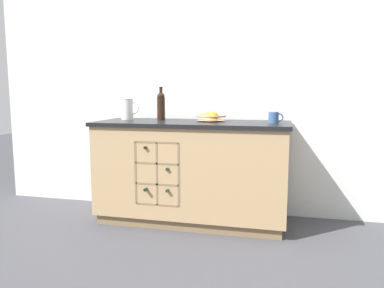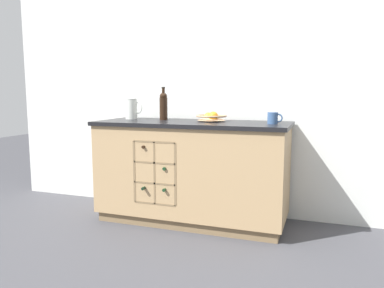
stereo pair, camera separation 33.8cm
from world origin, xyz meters
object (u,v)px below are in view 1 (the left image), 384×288
(white_pitcher, at_px, (127,109))
(standing_wine_bottle, at_px, (161,105))
(ceramic_mug, at_px, (274,118))
(fruit_bowl, at_px, (211,117))

(white_pitcher, relative_size, standing_wine_bottle, 0.65)
(ceramic_mug, height_order, standing_wine_bottle, standing_wine_bottle)
(standing_wine_bottle, bearing_deg, white_pitcher, -179.66)
(fruit_bowl, relative_size, standing_wine_bottle, 0.89)
(fruit_bowl, distance_m, ceramic_mug, 0.57)
(white_pitcher, bearing_deg, fruit_bowl, -2.51)
(fruit_bowl, xyz_separation_m, ceramic_mug, (0.56, -0.10, 0.01))
(white_pitcher, height_order, standing_wine_bottle, standing_wine_bottle)
(fruit_bowl, bearing_deg, standing_wine_bottle, 175.51)
(fruit_bowl, xyz_separation_m, standing_wine_bottle, (-0.49, 0.04, 0.10))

